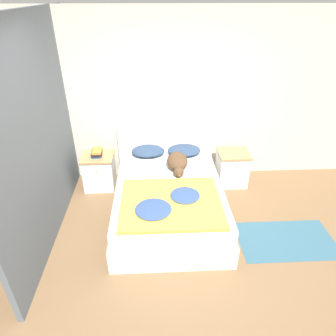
{
  "coord_description": "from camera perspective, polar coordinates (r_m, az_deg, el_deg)",
  "views": [
    {
      "loc": [
        -0.15,
        -2.25,
        2.7
      ],
      "look_at": [
        0.02,
        1.22,
        0.63
      ],
      "focal_mm": 32.0,
      "sensor_mm": 36.0,
      "label": 1
    }
  ],
  "objects": [
    {
      "name": "headboard",
      "position": [
        4.84,
        -0.49,
        3.84
      ],
      "size": [
        1.5,
        0.06,
        0.97
      ],
      "color": "white",
      "rests_on": "ground_plane"
    },
    {
      "name": "wall_back",
      "position": [
        4.61,
        -0.79,
        12.8
      ],
      "size": [
        9.0,
        0.06,
        2.55
      ],
      "color": "beige",
      "rests_on": "ground_plane"
    },
    {
      "name": "pillow_left",
      "position": [
        4.57,
        -3.83,
        3.24
      ],
      "size": [
        0.51,
        0.36,
        0.13
      ],
      "color": "navy",
      "rests_on": "bed"
    },
    {
      "name": "rug",
      "position": [
        4.14,
        21.55,
        -12.63
      ],
      "size": [
        1.19,
        0.7,
        0.0
      ],
      "color": "#335B70",
      "rests_on": "ground_plane"
    },
    {
      "name": "nightstand_left",
      "position": [
        4.77,
        -12.93,
        -0.59
      ],
      "size": [
        0.48,
        0.44,
        0.55
      ],
      "color": "white",
      "rests_on": "ground_plane"
    },
    {
      "name": "ground_plane",
      "position": [
        3.52,
        0.75,
        -19.33
      ],
      "size": [
        16.0,
        16.0,
        0.0
      ],
      "primitive_type": "plane",
      "color": "brown"
    },
    {
      "name": "pillow_right",
      "position": [
        4.59,
        3.1,
        3.4
      ],
      "size": [
        0.51,
        0.36,
        0.13
      ],
      "color": "navy",
      "rests_on": "bed"
    },
    {
      "name": "bed",
      "position": [
        4.09,
        0.14,
        -5.89
      ],
      "size": [
        1.42,
        2.03,
        0.53
      ],
      "color": "white",
      "rests_on": "ground_plane"
    },
    {
      "name": "nightstand_right",
      "position": [
        4.85,
        12.08,
        0.04
      ],
      "size": [
        0.48,
        0.44,
        0.55
      ],
      "color": "white",
      "rests_on": "ground_plane"
    },
    {
      "name": "wall_side_left",
      "position": [
        3.82,
        -22.73,
        6.46
      ],
      "size": [
        0.06,
        3.1,
        2.55
      ],
      "color": "slate",
      "rests_on": "ground_plane"
    },
    {
      "name": "dog",
      "position": [
        4.21,
        1.83,
        1.15
      ],
      "size": [
        0.29,
        0.63,
        0.2
      ],
      "color": "brown",
      "rests_on": "bed"
    },
    {
      "name": "quilt",
      "position": [
        3.53,
        0.4,
        -6.67
      ],
      "size": [
        1.18,
        0.99,
        0.07
      ],
      "color": "gold",
      "rests_on": "bed"
    },
    {
      "name": "book_stack",
      "position": [
        4.61,
        -13.36,
        2.87
      ],
      "size": [
        0.18,
        0.24,
        0.1
      ],
      "color": "#285689",
      "rests_on": "nightstand_left"
    }
  ]
}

